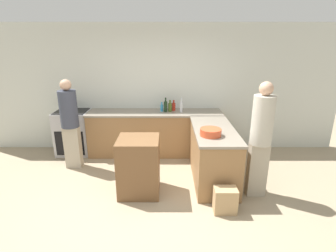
{
  "coord_description": "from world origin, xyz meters",
  "views": [
    {
      "loc": [
        0.28,
        -3.25,
        2.33
      ],
      "look_at": [
        0.26,
        0.93,
        0.98
      ],
      "focal_mm": 28.0,
      "sensor_mm": 36.0,
      "label": 1
    }
  ],
  "objects_px": {
    "wine_bottle_dark": "(166,106)",
    "paper_bag": "(226,200)",
    "range_oven": "(75,132)",
    "hot_sauce_bottle": "(175,106)",
    "island_table": "(140,166)",
    "person_at_peninsula": "(262,136)",
    "person_by_range": "(71,121)",
    "vinegar_bottle_clear": "(182,106)",
    "dish_soap_bottle": "(163,108)",
    "mixing_bowl": "(211,132)",
    "olive_oil_bottle": "(171,107)"
  },
  "relations": [
    {
      "from": "vinegar_bottle_clear",
      "to": "person_at_peninsula",
      "type": "height_order",
      "value": "person_at_peninsula"
    },
    {
      "from": "mixing_bowl",
      "to": "range_oven",
      "type": "bearing_deg",
      "value": 151.32
    },
    {
      "from": "hot_sauce_bottle",
      "to": "paper_bag",
      "type": "distance_m",
      "value": 2.45
    },
    {
      "from": "olive_oil_bottle",
      "to": "wine_bottle_dark",
      "type": "height_order",
      "value": "wine_bottle_dark"
    },
    {
      "from": "vinegar_bottle_clear",
      "to": "person_by_range",
      "type": "relative_size",
      "value": 0.18
    },
    {
      "from": "paper_bag",
      "to": "vinegar_bottle_clear",
      "type": "bearing_deg",
      "value": 104.64
    },
    {
      "from": "vinegar_bottle_clear",
      "to": "range_oven",
      "type": "bearing_deg",
      "value": 178.61
    },
    {
      "from": "vinegar_bottle_clear",
      "to": "paper_bag",
      "type": "relative_size",
      "value": 0.84
    },
    {
      "from": "hot_sauce_bottle",
      "to": "person_at_peninsula",
      "type": "relative_size",
      "value": 0.12
    },
    {
      "from": "mixing_bowl",
      "to": "vinegar_bottle_clear",
      "type": "relative_size",
      "value": 1.08
    },
    {
      "from": "range_oven",
      "to": "wine_bottle_dark",
      "type": "xyz_separation_m",
      "value": [
        1.98,
        -0.01,
        0.58
      ]
    },
    {
      "from": "paper_bag",
      "to": "person_at_peninsula",
      "type": "bearing_deg",
      "value": 38.78
    },
    {
      "from": "person_by_range",
      "to": "person_at_peninsula",
      "type": "distance_m",
      "value": 3.34
    },
    {
      "from": "range_oven",
      "to": "vinegar_bottle_clear",
      "type": "bearing_deg",
      "value": -1.39
    },
    {
      "from": "island_table",
      "to": "paper_bag",
      "type": "distance_m",
      "value": 1.4
    },
    {
      "from": "olive_oil_bottle",
      "to": "hot_sauce_bottle",
      "type": "bearing_deg",
      "value": 42.22
    },
    {
      "from": "wine_bottle_dark",
      "to": "person_by_range",
      "type": "distance_m",
      "value": 1.89
    },
    {
      "from": "hot_sauce_bottle",
      "to": "mixing_bowl",
      "type": "bearing_deg",
      "value": -70.89
    },
    {
      "from": "wine_bottle_dark",
      "to": "dish_soap_bottle",
      "type": "bearing_deg",
      "value": 154.86
    },
    {
      "from": "paper_bag",
      "to": "hot_sauce_bottle",
      "type": "bearing_deg",
      "value": 107.4
    },
    {
      "from": "range_oven",
      "to": "olive_oil_bottle",
      "type": "xyz_separation_m",
      "value": [
        2.07,
        0.02,
        0.56
      ]
    },
    {
      "from": "range_oven",
      "to": "mixing_bowl",
      "type": "relative_size",
      "value": 2.82
    },
    {
      "from": "dish_soap_bottle",
      "to": "vinegar_bottle_clear",
      "type": "bearing_deg",
      "value": -11.0
    },
    {
      "from": "mixing_bowl",
      "to": "dish_soap_bottle",
      "type": "xyz_separation_m",
      "value": [
        -0.79,
        1.49,
        0.02
      ]
    },
    {
      "from": "olive_oil_bottle",
      "to": "wine_bottle_dark",
      "type": "distance_m",
      "value": 0.1
    },
    {
      "from": "person_at_peninsula",
      "to": "paper_bag",
      "type": "bearing_deg",
      "value": -141.22
    },
    {
      "from": "person_at_peninsula",
      "to": "vinegar_bottle_clear",
      "type": "bearing_deg",
      "value": 124.96
    },
    {
      "from": "range_oven",
      "to": "paper_bag",
      "type": "xyz_separation_m",
      "value": [
        2.84,
        -2.11,
        -0.28
      ]
    },
    {
      "from": "island_table",
      "to": "mixing_bowl",
      "type": "xyz_separation_m",
      "value": [
        1.12,
        0.11,
        0.53
      ]
    },
    {
      "from": "wine_bottle_dark",
      "to": "paper_bag",
      "type": "xyz_separation_m",
      "value": [
        0.86,
        -2.09,
        -0.86
      ]
    },
    {
      "from": "olive_oil_bottle",
      "to": "person_at_peninsula",
      "type": "bearing_deg",
      "value": -51.12
    },
    {
      "from": "person_at_peninsula",
      "to": "paper_bag",
      "type": "xyz_separation_m",
      "value": [
        -0.58,
        -0.46,
        -0.8
      ]
    },
    {
      "from": "island_table",
      "to": "person_by_range",
      "type": "height_order",
      "value": "person_by_range"
    },
    {
      "from": "hot_sauce_bottle",
      "to": "person_at_peninsula",
      "type": "xyz_separation_m",
      "value": [
        1.26,
        -1.74,
        -0.03
      ]
    },
    {
      "from": "range_oven",
      "to": "person_by_range",
      "type": "height_order",
      "value": "person_by_range"
    },
    {
      "from": "olive_oil_bottle",
      "to": "vinegar_bottle_clear",
      "type": "bearing_deg",
      "value": -18.2
    },
    {
      "from": "person_at_peninsula",
      "to": "hot_sauce_bottle",
      "type": "bearing_deg",
      "value": 126.05
    },
    {
      "from": "range_oven",
      "to": "hot_sauce_bottle",
      "type": "height_order",
      "value": "hot_sauce_bottle"
    },
    {
      "from": "island_table",
      "to": "person_at_peninsula",
      "type": "relative_size",
      "value": 0.51
    },
    {
      "from": "island_table",
      "to": "vinegar_bottle_clear",
      "type": "relative_size",
      "value": 2.95
    },
    {
      "from": "dish_soap_bottle",
      "to": "paper_bag",
      "type": "xyz_separation_m",
      "value": [
        0.94,
        -2.13,
        -0.82
      ]
    },
    {
      "from": "person_by_range",
      "to": "paper_bag",
      "type": "bearing_deg",
      "value": -28.54
    },
    {
      "from": "island_table",
      "to": "vinegar_bottle_clear",
      "type": "xyz_separation_m",
      "value": [
        0.73,
        1.53,
        0.59
      ]
    },
    {
      "from": "wine_bottle_dark",
      "to": "vinegar_bottle_clear",
      "type": "xyz_separation_m",
      "value": [
        0.32,
        -0.04,
        0.0
      ]
    },
    {
      "from": "wine_bottle_dark",
      "to": "paper_bag",
      "type": "relative_size",
      "value": 0.8
    },
    {
      "from": "hot_sauce_bottle",
      "to": "paper_bag",
      "type": "bearing_deg",
      "value": -72.6
    },
    {
      "from": "wine_bottle_dark",
      "to": "mixing_bowl",
      "type": "bearing_deg",
      "value": -63.94
    },
    {
      "from": "hot_sauce_bottle",
      "to": "dish_soap_bottle",
      "type": "bearing_deg",
      "value": -164.55
    },
    {
      "from": "dish_soap_bottle",
      "to": "paper_bag",
      "type": "distance_m",
      "value": 2.47
    },
    {
      "from": "vinegar_bottle_clear",
      "to": "paper_bag",
      "type": "bearing_deg",
      "value": -75.36
    }
  ]
}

